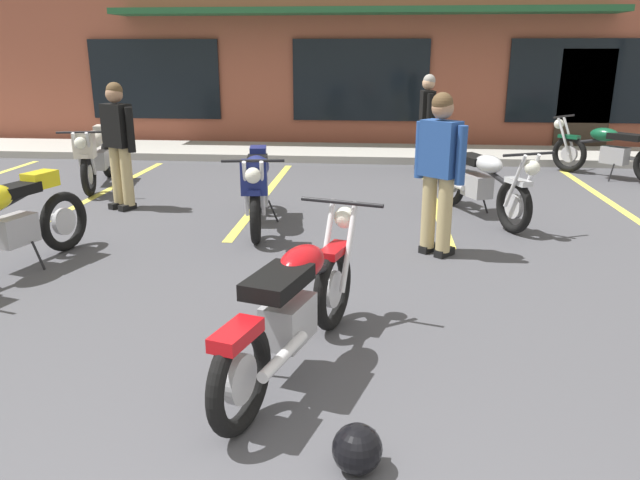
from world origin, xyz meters
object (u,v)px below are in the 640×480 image
(motorcycle_cream_vintage, at_px, (96,154))
(person_in_shorts_foreground, at_px, (427,117))
(person_by_back_row, at_px, (439,165))
(motorcycle_red_sportbike, at_px, (482,183))
(motorcycle_silver_naked, at_px, (609,151))
(helmet_on_pavement, at_px, (357,449))
(motorcycle_black_cruiser, at_px, (257,185))
(motorcycle_foreground_classic, at_px, (295,306))
(person_in_black_shirt, at_px, (118,138))

(motorcycle_cream_vintage, xyz_separation_m, person_in_shorts_foreground, (5.20, 1.89, 0.42))
(person_by_back_row, bearing_deg, motorcycle_cream_vintage, 150.25)
(motorcycle_red_sportbike, relative_size, person_by_back_row, 1.18)
(motorcycle_silver_naked, height_order, helmet_on_pavement, motorcycle_silver_naked)
(motorcycle_black_cruiser, distance_m, person_by_back_row, 2.24)
(motorcycle_silver_naked, bearing_deg, person_by_back_row, -126.37)
(motorcycle_foreground_classic, relative_size, motorcycle_red_sportbike, 1.04)
(motorcycle_foreground_classic, height_order, motorcycle_cream_vintage, same)
(motorcycle_cream_vintage, bearing_deg, motorcycle_silver_naked, 10.51)
(motorcycle_red_sportbike, xyz_separation_m, motorcycle_cream_vintage, (-5.68, 1.30, 0.07))
(motorcycle_silver_naked, xyz_separation_m, helmet_on_pavement, (-3.90, -7.92, -0.33))
(motorcycle_foreground_classic, distance_m, helmet_on_pavement, 1.15)
(motorcycle_black_cruiser, relative_size, motorcycle_cream_vintage, 1.01)
(motorcycle_cream_vintage, bearing_deg, person_in_black_shirt, -53.17)
(person_in_shorts_foreground, xyz_separation_m, helmet_on_pavement, (-0.89, -8.29, -0.82))
(motorcycle_cream_vintage, xyz_separation_m, helmet_on_pavement, (4.30, -6.40, -0.40))
(motorcycle_black_cruiser, relative_size, person_by_back_row, 1.25)
(motorcycle_foreground_classic, height_order, motorcycle_black_cruiser, same)
(motorcycle_red_sportbike, distance_m, helmet_on_pavement, 5.29)
(motorcycle_black_cruiser, relative_size, person_in_shorts_foreground, 1.25)
(motorcycle_foreground_classic, distance_m, person_by_back_row, 2.83)
(motorcycle_cream_vintage, bearing_deg, person_by_back_row, -29.75)
(motorcycle_silver_naked, bearing_deg, motorcycle_foreground_classic, -122.19)
(motorcycle_black_cruiser, bearing_deg, motorcycle_cream_vintage, 145.19)
(motorcycle_cream_vintage, relative_size, helmet_on_pavement, 8.00)
(motorcycle_silver_naked, distance_m, motorcycle_cream_vintage, 8.35)
(motorcycle_cream_vintage, height_order, person_by_back_row, person_by_back_row)
(motorcycle_foreground_classic, bearing_deg, person_in_shorts_foreground, 79.55)
(helmet_on_pavement, bearing_deg, person_in_black_shirt, 123.18)
(motorcycle_black_cruiser, relative_size, motorcycle_silver_naked, 1.26)
(motorcycle_red_sportbike, xyz_separation_m, motorcycle_silver_naked, (2.52, 2.82, 0.00))
(motorcycle_black_cruiser, relative_size, helmet_on_pavement, 8.08)
(person_in_shorts_foreground, bearing_deg, motorcycle_foreground_classic, -100.45)
(motorcycle_red_sportbike, bearing_deg, motorcycle_silver_naked, 48.22)
(motorcycle_red_sportbike, bearing_deg, motorcycle_foreground_classic, -114.10)
(motorcycle_red_sportbike, bearing_deg, person_by_back_row, -114.21)
(motorcycle_black_cruiser, height_order, helmet_on_pavement, motorcycle_black_cruiser)
(motorcycle_black_cruiser, xyz_separation_m, person_by_back_row, (2.04, -0.80, 0.42))
(motorcycle_black_cruiser, xyz_separation_m, motorcycle_cream_vintage, (-2.94, 2.05, 0.00))
(person_in_black_shirt, relative_size, helmet_on_pavement, 6.44)
(person_by_back_row, bearing_deg, motorcycle_red_sportbike, 65.79)
(motorcycle_silver_naked, xyz_separation_m, motorcycle_cream_vintage, (-8.21, -1.52, 0.07))
(motorcycle_silver_naked, relative_size, person_by_back_row, 0.99)
(motorcycle_silver_naked, bearing_deg, person_in_shorts_foreground, 173.07)
(person_in_black_shirt, bearing_deg, motorcycle_black_cruiser, -21.41)
(motorcycle_silver_naked, xyz_separation_m, person_by_back_row, (-3.22, -4.37, 0.49))
(motorcycle_foreground_classic, xyz_separation_m, person_in_black_shirt, (-2.91, 4.13, 0.49))
(motorcycle_red_sportbike, bearing_deg, helmet_on_pavement, -105.14)
(motorcycle_black_cruiser, distance_m, helmet_on_pavement, 4.58)
(motorcycle_foreground_classic, relative_size, motorcycle_cream_vintage, 0.99)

